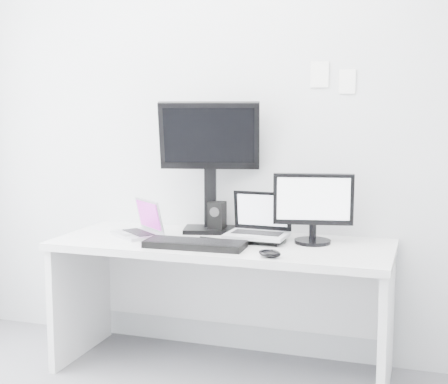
{
  "coord_description": "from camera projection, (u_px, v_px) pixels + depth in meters",
  "views": [
    {
      "loc": [
        1.05,
        -1.91,
        1.44
      ],
      "look_at": [
        0.02,
        1.23,
        1.0
      ],
      "focal_mm": 50.92,
      "sensor_mm": 36.0,
      "label": 1
    }
  ],
  "objects": [
    {
      "name": "samsung_monitor",
      "position": [
        313.0,
        207.0,
        3.32
      ],
      "size": [
        0.45,
        0.27,
        0.38
      ],
      "primitive_type": "cube",
      "rotation": [
        0.0,
        0.0,
        0.2
      ],
      "color": "black",
      "rests_on": "desk"
    },
    {
      "name": "rear_monitor",
      "position": [
        210.0,
        166.0,
        3.6
      ],
      "size": [
        0.6,
        0.33,
        0.77
      ],
      "primitive_type": "cube",
      "rotation": [
        0.0,
        0.0,
        0.25
      ],
      "color": "black",
      "rests_on": "desk"
    },
    {
      "name": "dell_laptop",
      "position": [
        257.0,
        217.0,
        3.37
      ],
      "size": [
        0.33,
        0.26,
        0.27
      ],
      "primitive_type": "cube",
      "rotation": [
        0.0,
        0.0,
        -0.03
      ],
      "color": "#B0B3B8",
      "rests_on": "desk"
    },
    {
      "name": "wall_note_0",
      "position": [
        320.0,
        74.0,
        3.46
      ],
      "size": [
        0.1,
        0.0,
        0.14
      ],
      "primitive_type": "cube",
      "color": "white",
      "rests_on": "back_wall"
    },
    {
      "name": "desk",
      "position": [
        222.0,
        307.0,
        3.44
      ],
      "size": [
        1.8,
        0.7,
        0.73
      ],
      "primitive_type": "cube",
      "color": "silver",
      "rests_on": "ground"
    },
    {
      "name": "mouse",
      "position": [
        270.0,
        253.0,
        3.03
      ],
      "size": [
        0.14,
        0.12,
        0.04
      ],
      "primitive_type": "ellipsoid",
      "rotation": [
        0.0,
        0.0,
        -0.38
      ],
      "color": "black",
      "rests_on": "desk"
    },
    {
      "name": "speaker",
      "position": [
        217.0,
        217.0,
        3.63
      ],
      "size": [
        0.1,
        0.1,
        0.18
      ],
      "primitive_type": "cube",
      "rotation": [
        0.0,
        0.0,
        0.19
      ],
      "color": "black",
      "rests_on": "desk"
    },
    {
      "name": "keyboard",
      "position": [
        195.0,
        244.0,
        3.24
      ],
      "size": [
        0.52,
        0.2,
        0.03
      ],
      "primitive_type": "cube",
      "rotation": [
        0.0,
        0.0,
        0.04
      ],
      "color": "black",
      "rests_on": "desk"
    },
    {
      "name": "macbook",
      "position": [
        136.0,
        217.0,
        3.52
      ],
      "size": [
        0.35,
        0.34,
        0.21
      ],
      "primitive_type": "cube",
      "rotation": [
        0.0,
        0.0,
        -0.68
      ],
      "color": "silver",
      "rests_on": "desk"
    },
    {
      "name": "wall_note_1",
      "position": [
        347.0,
        81.0,
        3.42
      ],
      "size": [
        0.09,
        0.0,
        0.13
      ],
      "primitive_type": "cube",
      "color": "white",
      "rests_on": "back_wall"
    },
    {
      "name": "back_wall",
      "position": [
        241.0,
        123.0,
        3.64
      ],
      "size": [
        3.6,
        0.0,
        3.6
      ],
      "primitive_type": "plane",
      "rotation": [
        1.57,
        0.0,
        0.0
      ],
      "color": "silver",
      "rests_on": "ground"
    }
  ]
}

